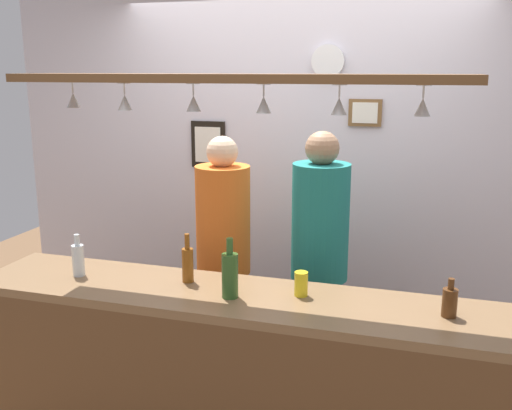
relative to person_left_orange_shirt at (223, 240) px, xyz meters
The scene contains 19 objects.
back_wall 0.83m from the person_left_orange_shirt, 67.11° to the left, with size 4.40×0.06×2.60m, color silver.
bar_counter 1.00m from the person_left_orange_shirt, 71.22° to the right, with size 2.70×0.55×0.95m.
overhead_glass_rack 1.25m from the person_left_orange_shirt, 66.29° to the right, with size 2.20×0.36×0.04m, color brown.
hanging_wineglass_far_left 1.24m from the person_left_orange_shirt, 132.33° to the right, with size 0.07×0.07×0.13m.
hanging_wineglass_left 1.18m from the person_left_orange_shirt, 107.22° to the right, with size 0.07×0.07×0.13m.
hanging_wineglass_center_left 1.15m from the person_left_orange_shirt, 80.21° to the right, with size 0.07×0.07×0.13m.
hanging_wineglass_center 1.24m from the person_left_orange_shirt, 56.90° to the right, with size 0.07×0.07×0.13m.
hanging_wineglass_center_right 1.41m from the person_left_orange_shirt, 42.03° to the right, with size 0.07×0.07×0.13m.
hanging_wineglass_right 1.62m from the person_left_orange_shirt, 30.91° to the right, with size 0.07×0.07×0.13m.
person_left_orange_shirt is the anchor object (origin of this frame).
person_right_teal_shirt 0.61m from the person_left_orange_shirt, ahead, with size 0.34×0.34×1.69m.
bottle_beer_amber_tall 0.65m from the person_left_orange_shirt, 86.52° to the right, with size 0.06×0.06×0.26m.
bottle_soda_clear 0.92m from the person_left_orange_shirt, 127.41° to the right, with size 0.06×0.06×0.23m.
bottle_champagne_green 0.85m from the person_left_orange_shirt, 67.73° to the right, with size 0.08×0.08×0.30m.
bottle_beer_brown_stubby 1.51m from the person_left_orange_shirt, 27.93° to the right, with size 0.07×0.07×0.18m.
drink_can 0.93m from the person_left_orange_shirt, 45.69° to the right, with size 0.07×0.07×0.12m, color yellow.
picture_frame_caricature 0.91m from the person_left_orange_shirt, 118.00° to the left, with size 0.26×0.02×0.34m.
picture_frame_upper_small 1.28m from the person_left_orange_shirt, 40.92° to the left, with size 0.22×0.02×0.18m.
wall_clock 1.38m from the person_left_orange_shirt, 52.27° to the left, with size 0.22×0.22×0.03m, color white.
Camera 1 is at (0.91, -2.89, 2.03)m, focal length 40.59 mm.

